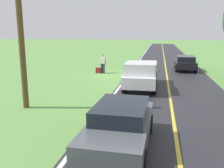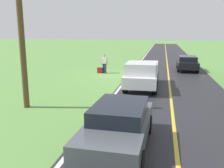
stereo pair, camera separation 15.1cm
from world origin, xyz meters
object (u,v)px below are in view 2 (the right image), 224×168
Objects in this scene: suitcase_carried at (100,70)px; utility_pole_roadside at (21,27)px; sedan_near_oncoming at (187,63)px; pickup_truck_passing at (142,74)px; sedan_ahead_same_lane at (119,124)px; hitchhiker_walking at (105,62)px.

utility_pole_roadside reaches higher than suitcase_carried.
suitcase_carried is at bearing 22.71° from sedan_near_oncoming.
utility_pole_roadside reaches higher than pickup_truck_passing.
sedan_ahead_same_lane is at bearing 148.28° from utility_pole_roadside.
hitchhiker_walking is 6.72m from pickup_truck_passing.
sedan_near_oncoming is at bearing 111.38° from suitcase_carried.
pickup_truck_passing is 1.22× the size of sedan_ahead_same_lane.
sedan_near_oncoming is (-7.54, -3.24, -0.23)m from hitchhiker_walking.
pickup_truck_passing is at bearing 37.10° from suitcase_carried.
suitcase_carried is (0.42, 0.09, -0.72)m from hitchhiker_walking.
suitcase_carried is 0.07× the size of utility_pole_roadside.
suitcase_carried is at bearing 12.19° from hitchhiker_walking.
suitcase_carried is 8.64m from sedan_near_oncoming.
sedan_ahead_same_lane is (-3.86, 14.14, -0.23)m from hitchhiker_walking.
utility_pole_roadside reaches higher than hitchhiker_walking.
utility_pole_roadside is (8.94, 14.12, 3.17)m from sedan_near_oncoming.
pickup_truck_passing is (-3.87, 5.49, -0.01)m from hitchhiker_walking.
sedan_ahead_same_lane is at bearing 78.06° from sedan_near_oncoming.
pickup_truck_passing is at bearing 67.19° from sedan_near_oncoming.
sedan_near_oncoming is at bearing -101.94° from sedan_ahead_same_lane.
utility_pole_roadside is at bearing 45.68° from pickup_truck_passing.
utility_pole_roadside is at bearing 82.67° from hitchhiker_walking.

